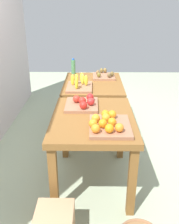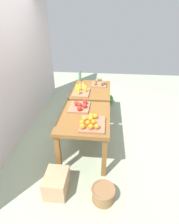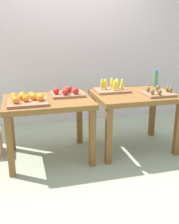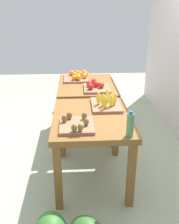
{
  "view_description": "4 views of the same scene",
  "coord_description": "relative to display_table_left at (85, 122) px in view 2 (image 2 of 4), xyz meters",
  "views": [
    {
      "loc": [
        -2.77,
        0.01,
        1.78
      ],
      "look_at": [
        0.09,
        0.04,
        0.53
      ],
      "focal_mm": 40.28,
      "sensor_mm": 36.0,
      "label": 1
    },
    {
      "loc": [
        -2.98,
        -0.32,
        2.24
      ],
      "look_at": [
        -0.04,
        -0.03,
        0.54
      ],
      "focal_mm": 29.05,
      "sensor_mm": 36.0,
      "label": 2
    },
    {
      "loc": [
        -0.86,
        -3.1,
        1.58
      ],
      "look_at": [
        -0.05,
        -0.02,
        0.57
      ],
      "focal_mm": 42.86,
      "sensor_mm": 36.0,
      "label": 3
    },
    {
      "loc": [
        3.02,
        -0.16,
        1.86
      ],
      "look_at": [
        0.07,
        0.0,
        0.6
      ],
      "focal_mm": 42.14,
      "sensor_mm": 36.0,
      "label": 4
    }
  ],
  "objects": [
    {
      "name": "display_table_left",
      "position": [
        0.0,
        0.0,
        0.0
      ],
      "size": [
        1.04,
        0.8,
        0.76
      ],
      "color": "brown",
      "rests_on": "ground_plane"
    },
    {
      "name": "banana_crate",
      "position": [
        0.87,
        0.18,
        0.16
      ],
      "size": [
        0.44,
        0.32,
        0.17
      ],
      "color": "#9A684C",
      "rests_on": "display_table_right"
    },
    {
      "name": "wicker_basket",
      "position": [
        -0.88,
        -0.35,
        -0.54
      ],
      "size": [
        0.32,
        0.32,
        0.21
      ],
      "color": "olive",
      "rests_on": "ground_plane"
    },
    {
      "name": "display_table_right",
      "position": [
        1.12,
        0.0,
        0.0
      ],
      "size": [
        1.04,
        0.8,
        0.76
      ],
      "color": "brown",
      "rests_on": "ground_plane"
    },
    {
      "name": "watermelon_pile",
      "position": [
        2.06,
        -0.26,
        -0.52
      ],
      "size": [
        0.59,
        0.63,
        0.26
      ],
      "color": "#366335",
      "rests_on": "ground_plane"
    },
    {
      "name": "back_wall",
      "position": [
        0.56,
        1.35,
        0.85
      ],
      "size": [
        4.4,
        0.12,
        3.0
      ],
      "primitive_type": "cube",
      "color": "silver",
      "rests_on": "ground_plane"
    },
    {
      "name": "orange_bin",
      "position": [
        -0.24,
        -0.13,
        0.15
      ],
      "size": [
        0.44,
        0.38,
        0.11
      ],
      "color": "#9A684C",
      "rests_on": "display_table_left"
    },
    {
      "name": "ground_plane",
      "position": [
        0.56,
        0.0,
        -0.65
      ],
      "size": [
        8.0,
        8.0,
        0.0
      ],
      "primitive_type": "plane",
      "color": "#A1AF91"
    },
    {
      "name": "cardboard_produce_box",
      "position": [
        -0.8,
        0.3,
        -0.5
      ],
      "size": [
        0.4,
        0.3,
        0.3
      ],
      "primitive_type": "cube",
      "color": "tan",
      "rests_on": "ground_plane"
    },
    {
      "name": "kiwi_bin",
      "position": [
        1.37,
        -0.16,
        0.14
      ],
      "size": [
        0.37,
        0.32,
        0.1
      ],
      "color": "#9A684C",
      "rests_on": "display_table_right"
    },
    {
      "name": "water_bottle",
      "position": [
        1.57,
        0.3,
        0.22
      ],
      "size": [
        0.06,
        0.06,
        0.24
      ],
      "color": "#4C8C59",
      "rests_on": "display_table_right"
    },
    {
      "name": "apple_bin",
      "position": [
        0.25,
        0.11,
        0.15
      ],
      "size": [
        0.4,
        0.34,
        0.11
      ],
      "color": "#9A684C",
      "rests_on": "display_table_left"
    }
  ]
}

